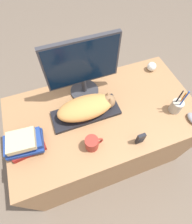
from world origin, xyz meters
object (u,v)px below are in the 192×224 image
at_px(monitor, 83,66).
at_px(coffee_mug, 92,143).
at_px(baseball, 152,67).
at_px(cat, 88,107).
at_px(book_stack, 24,143).
at_px(keyboard, 86,113).
at_px(phone, 140,139).
at_px(pen_cup, 176,106).

bearing_deg(monitor, coffee_mug, -101.75).
xyz_separation_m(coffee_mug, baseball, (0.68, 0.47, -0.01)).
height_order(cat, baseball, cat).
bearing_deg(baseball, coffee_mug, -145.53).
bearing_deg(coffee_mug, book_stack, 161.20).
xyz_separation_m(cat, coffee_mug, (-0.06, -0.24, -0.03)).
relative_size(keyboard, coffee_mug, 4.06).
xyz_separation_m(monitor, baseball, (0.59, 0.03, -0.22)).
relative_size(coffee_mug, phone, 1.15).
height_order(pen_cup, baseball, pen_cup).
bearing_deg(keyboard, baseball, 19.37).
xyz_separation_m(cat, baseball, (0.62, 0.23, -0.04)).
distance_m(keyboard, coffee_mug, 0.25).
bearing_deg(monitor, keyboard, -105.34).
bearing_deg(keyboard, pen_cup, -16.96).
bearing_deg(phone, baseball, 54.24).
xyz_separation_m(baseball, phone, (-0.39, -0.54, 0.01)).
height_order(keyboard, coffee_mug, coffee_mug).
relative_size(cat, monitor, 0.83).
relative_size(baseball, book_stack, 0.31).
distance_m(cat, book_stack, 0.45).
height_order(baseball, phone, phone).
distance_m(baseball, phone, 0.67).
bearing_deg(monitor, baseball, 3.21).
xyz_separation_m(cat, pen_cup, (0.58, -0.18, -0.03)).
bearing_deg(monitor, cat, -100.06).
height_order(monitor, pen_cup, monitor).
bearing_deg(book_stack, keyboard, 14.65).
xyz_separation_m(cat, phone, (0.23, -0.32, -0.03)).
bearing_deg(pen_cup, phone, -159.11).
height_order(cat, book_stack, same).
relative_size(keyboard, book_stack, 2.02).
xyz_separation_m(coffee_mug, phone, (0.29, -0.08, 0.00)).
distance_m(pen_cup, book_stack, 1.03).
relative_size(monitor, baseball, 6.83).
bearing_deg(phone, book_stack, 163.01).
relative_size(keyboard, phone, 4.64).
bearing_deg(pen_cup, coffee_mug, -174.82).
relative_size(monitor, pen_cup, 2.14).
bearing_deg(book_stack, coffee_mug, -18.80).
xyz_separation_m(cat, monitor, (0.03, 0.19, 0.18)).
bearing_deg(cat, book_stack, -165.95).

